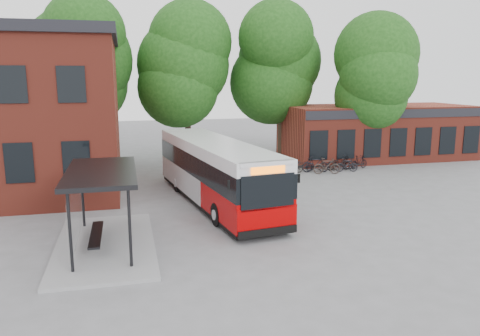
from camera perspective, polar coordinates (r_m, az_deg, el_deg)
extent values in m
plane|color=slate|center=(19.33, -2.42, -7.42)|extent=(100.00, 100.00, 0.00)
imported|color=black|center=(30.23, 6.42, 0.07)|extent=(1.59, 0.80, 0.80)
imported|color=black|center=(30.77, 9.18, 0.43)|extent=(1.81, 0.82, 1.05)
imported|color=#212129|center=(31.06, 7.54, 0.41)|extent=(1.73, 0.85, 0.87)
imported|color=#362D28|center=(30.35, 10.55, 0.24)|extent=(1.81, 0.82, 1.05)
imported|color=black|center=(32.10, 12.18, 0.63)|extent=(1.81, 0.93, 0.91)
imported|color=black|center=(31.35, 12.86, 0.36)|extent=(1.56, 0.66, 0.91)
imported|color=black|center=(31.79, 11.93, 0.57)|extent=(1.82, 0.73, 0.94)
imported|color=black|center=(32.59, 14.31, 0.70)|extent=(1.58, 0.92, 0.92)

